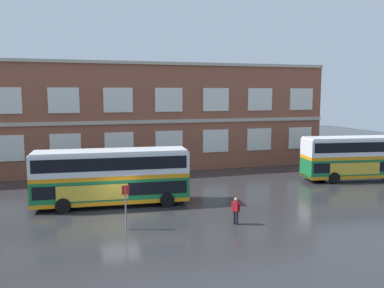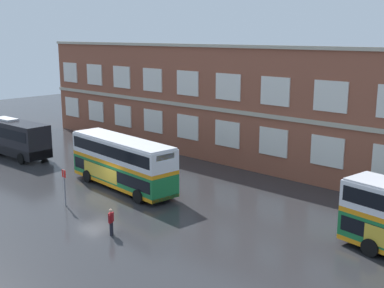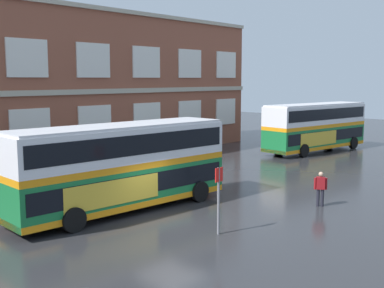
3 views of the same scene
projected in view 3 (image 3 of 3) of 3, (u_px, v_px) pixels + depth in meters
ground_plane at (139, 213)px, 22.47m from camera, size 120.00×120.00×0.00m
double_decker_near at (121, 166)px, 22.58m from camera, size 11.17×3.51×4.07m
double_decker_middle at (316, 126)px, 41.38m from camera, size 11.25×4.09×4.07m
waiting_passenger at (320, 187)px, 23.58m from camera, size 0.44×0.58×1.70m
bus_stand_flag at (219, 194)px, 19.22m from camera, size 0.44×0.10×2.70m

